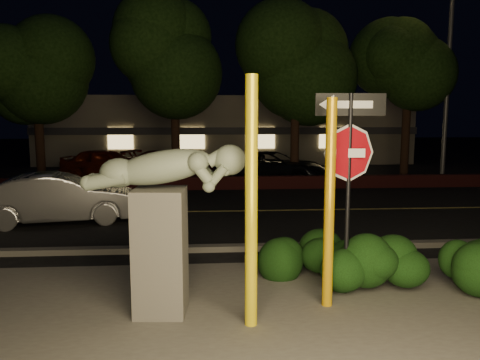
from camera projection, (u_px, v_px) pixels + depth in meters
name	position (u px, v px, depth m)	size (l,w,h in m)	color
ground	(240.00, 195.00, 16.92)	(90.00, 90.00, 0.00)	black
patio	(302.00, 334.00, 6.05)	(14.00, 6.00, 0.02)	#4C4944
road	(248.00, 211.00, 13.96)	(80.00, 8.00, 0.01)	black
lane_marking	(248.00, 211.00, 13.96)	(80.00, 0.12, 0.01)	#B5A248
curb	(265.00, 247.00, 9.90)	(80.00, 0.25, 0.12)	#4C4944
brick_wall	(238.00, 183.00, 18.18)	(40.00, 0.35, 0.50)	#4B1819
parking_lot	(230.00, 172.00, 23.84)	(40.00, 12.00, 0.01)	black
building	(224.00, 129.00, 31.47)	(22.00, 10.20, 4.00)	#736B5C
tree_far_a	(35.00, 52.00, 18.60)	(4.60, 4.60, 7.43)	black
tree_far_b	(174.00, 37.00, 19.09)	(5.20, 5.20, 8.41)	black
tree_far_c	(296.00, 46.00, 19.11)	(4.80, 4.80, 7.84)	black
tree_far_d	(409.00, 55.00, 19.99)	(4.40, 4.40, 7.42)	black
yellow_pole_left	(251.00, 204.00, 6.09)	(0.17, 0.17, 3.34)	yellow
yellow_pole_right	(329.00, 205.00, 6.76)	(0.15, 0.15, 3.07)	#E0A20C
signpost	(349.00, 154.00, 7.15)	(1.07, 0.11, 3.15)	black
sculpture	(163.00, 211.00, 6.54)	(2.27, 0.76, 2.42)	#4C4944
hedge_center	(304.00, 250.00, 8.31)	(1.72, 0.81, 0.90)	black
hedge_right	(371.00, 255.00, 7.63)	(1.71, 0.91, 1.12)	black
streetlight	(444.00, 53.00, 19.19)	(1.32, 0.62, 9.09)	#4F5055
silver_sedan	(60.00, 198.00, 12.31)	(1.41, 4.05, 1.33)	#A5A5A9
parked_car_red	(107.00, 164.00, 21.19)	(1.64, 4.07, 1.39)	maroon
parked_car_darkred	(171.00, 164.00, 21.48)	(1.79, 4.39, 1.27)	#46100E
parked_car_dark	(273.00, 167.00, 20.00)	(2.21, 4.80, 1.33)	black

